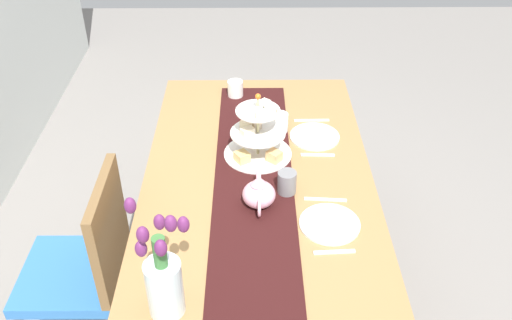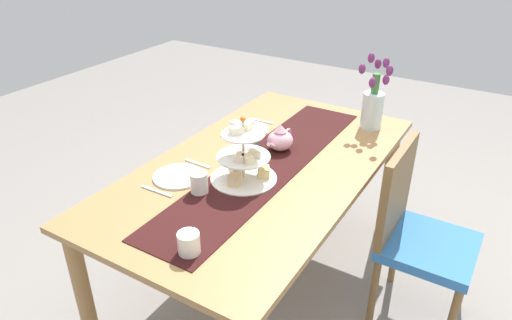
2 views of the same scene
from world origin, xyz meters
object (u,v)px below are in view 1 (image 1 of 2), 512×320
Objects in this scene: dining_table at (258,197)px; mug_grey at (287,182)px; tiered_cake_stand at (258,137)px; fork_left at (334,252)px; teapot at (259,194)px; knife_left at (325,199)px; mug_white_text at (280,123)px; chair_left at (87,263)px; cream_jug at (235,89)px; knife_right at (312,120)px; fork_right at (318,155)px; tulip_vase at (163,278)px; dinner_plate_left at (330,224)px; dinner_plate_right at (315,136)px.

dining_table is 18.53× the size of mug_grey.
tiered_cake_stand reaches higher than fork_left.
teapot is 0.27m from knife_left.
tiered_cake_stand reaches higher than mug_white_text.
chair_left is 1.05m from mug_white_text.
tiered_cake_stand is (0.39, -0.71, 0.36)m from chair_left.
tiered_cake_stand is at bearing 0.07° from dining_table.
cream_jug is at bearing 11.59° from tiered_cake_stand.
mug_white_text reaches higher than knife_right.
teapot is 1.40× the size of knife_right.
knife_right is 0.19m from mug_white_text.
chair_left is at bearing 111.78° from fork_right.
teapot is 0.58× the size of tulip_vase.
knife_right is (0.74, 0.00, -0.00)m from dinner_plate_left.
chair_left is 9.58× the size of mug_grey.
mug_white_text is at bearing 1.06° from mug_grey.
tulip_vase is at bearing 153.47° from knife_right.
dinner_plate_right is 2.42× the size of mug_white_text.
teapot reaches higher than fork_left.
knife_right is (0.68, -0.97, 0.26)m from chair_left.
tiered_cake_stand is 0.23m from mug_white_text.
knife_left is 1.79× the size of mug_grey.
tiered_cake_stand reaches higher than teapot.
fork_left is at bearing -161.70° from cream_jug.
knife_right is at bearing -42.75° from tiered_cake_stand.
fork_left is at bearing -134.53° from teapot.
teapot reaches higher than mug_grey.
dining_table is 11.74× the size of fork_left.
fork_left is at bearing 180.00° from dinner_plate_left.
tulip_vase reaches higher than knife_left.
tiered_cake_stand is 0.42m from knife_left.
knife_left is at bearing -46.60° from tulip_vase.
dinner_plate_right is (0.60, 0.00, 0.00)m from dinner_plate_left.
dinner_plate_left reaches higher than dining_table.
teapot is at bearing -179.97° from tiered_cake_stand.
knife_right is (0.46, -0.26, 0.10)m from dining_table.
teapot is 0.88m from cream_jug.
dining_table is 5.79× the size of tiered_cake_stand.
knife_right is at bearing 0.00° from dinner_plate_left.
knife_left is (-0.31, -0.27, -0.10)m from tiered_cake_stand.
mug_white_text is (0.53, -0.10, -0.01)m from teapot.
dinner_plate_left is 0.45m from fork_right.
tiered_cake_stand is 3.58× the size of cream_jug.
tulip_vase is at bearing 172.17° from cream_jug.
cream_jug is at bearing -32.89° from chair_left.
dinner_plate_right is at bearing 180.00° from knife_right.
teapot reaches higher than dinner_plate_right.
tiered_cake_stand is at bearing 137.25° from knife_right.
knife_left is 1.79× the size of mug_white_text.
mug_white_text is (0.36, -0.10, 0.15)m from dining_table.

